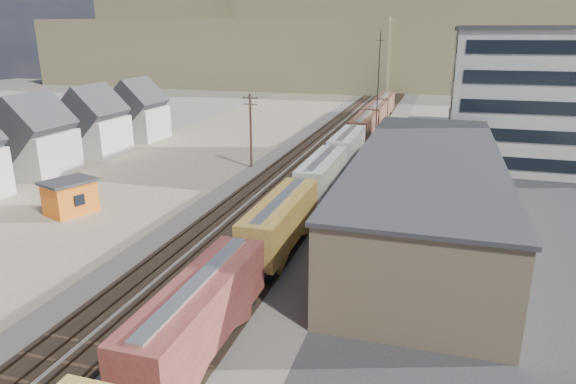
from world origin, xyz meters
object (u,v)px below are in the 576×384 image
(utility_pole_north, at_px, (251,129))
(parked_car_blue, at_px, (527,159))
(freight_train, at_px, (336,159))
(maintenance_shed, at_px, (70,196))

(utility_pole_north, distance_m, parked_car_blue, 38.85)
(utility_pole_north, height_order, parked_car_blue, utility_pole_north)
(freight_train, relative_size, parked_car_blue, 23.48)
(maintenance_shed, xyz_separation_m, parked_car_blue, (47.35, 35.71, -1.10))
(parked_car_blue, bearing_deg, utility_pole_north, 138.20)
(freight_train, xyz_separation_m, parked_car_blue, (24.06, 15.98, -2.09))
(maintenance_shed, distance_m, parked_car_blue, 59.32)
(utility_pole_north, bearing_deg, freight_train, -14.12)
(freight_train, distance_m, utility_pole_north, 12.93)
(freight_train, relative_size, utility_pole_north, 11.97)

